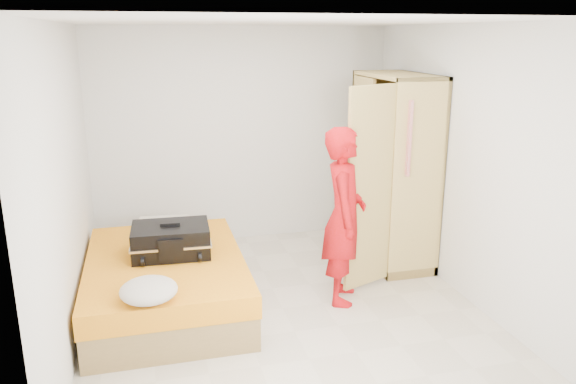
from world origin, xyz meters
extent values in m
plane|color=beige|center=(0.00, 0.00, 0.00)|extent=(4.00, 4.00, 0.00)
plane|color=white|center=(0.00, 0.00, 2.60)|extent=(4.00, 4.00, 0.00)
cube|color=white|center=(0.00, 2.00, 1.30)|extent=(3.60, 0.02, 2.60)
cube|color=white|center=(0.00, -2.00, 1.30)|extent=(3.60, 0.02, 2.60)
cube|color=white|center=(-1.80, 0.00, 1.30)|extent=(0.02, 4.00, 2.60)
cube|color=white|center=(1.80, 0.00, 1.30)|extent=(0.02, 4.00, 2.60)
cube|color=olive|center=(-1.05, 0.31, 0.15)|extent=(1.40, 2.00, 0.30)
cube|color=orange|center=(-1.05, 0.31, 0.40)|extent=(1.42, 2.02, 0.20)
cube|color=#E9C771|center=(1.77, 0.90, 1.05)|extent=(0.04, 1.20, 2.10)
cube|color=#E9C771|center=(1.50, 0.32, 1.05)|extent=(0.58, 0.04, 2.10)
cube|color=#E9C771|center=(1.50, 1.48, 1.05)|extent=(0.58, 0.04, 2.10)
cube|color=#E9C771|center=(1.50, 0.90, 2.08)|extent=(0.58, 1.20, 0.04)
cube|color=#A68747|center=(1.50, 0.90, 0.05)|extent=(0.58, 1.20, 0.10)
cube|color=#E9C771|center=(1.23, 1.20, 1.05)|extent=(0.04, 0.59, 2.00)
cube|color=#E9C771|center=(0.94, 0.23, 1.05)|extent=(0.56, 0.26, 2.00)
cylinder|color=#B2B2B7|center=(1.50, 0.90, 1.92)|extent=(0.02, 1.10, 0.02)
imported|color=red|center=(0.62, 0.06, 0.85)|extent=(0.60, 0.72, 1.70)
cube|color=black|center=(-0.98, 0.39, 0.64)|extent=(0.73, 0.54, 0.28)
cube|color=black|center=(-0.98, 0.39, 0.80)|extent=(0.18, 0.06, 0.03)
ellipsoid|color=beige|center=(-1.21, -0.54, 0.59)|extent=(0.45, 0.45, 0.17)
cube|color=beige|center=(-1.02, 1.16, 0.55)|extent=(0.56, 0.32, 0.10)
camera|label=1|loc=(-1.15, -4.67, 2.51)|focal=35.00mm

